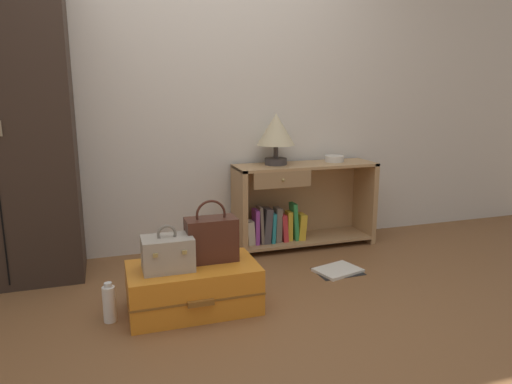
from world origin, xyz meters
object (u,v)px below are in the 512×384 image
(bookshelf, at_px, (297,206))
(bowl, at_px, (334,159))
(table_lamp, at_px, (276,131))
(bottle, at_px, (109,303))
(open_book_on_floor, at_px, (338,270))
(train_case, at_px, (168,253))
(suitcase_large, at_px, (193,287))
(handbag, at_px, (211,238))

(bookshelf, height_order, bowl, bowl)
(table_lamp, height_order, bottle, table_lamp)
(table_lamp, distance_m, open_book_on_floor, 1.13)
(bottle, bearing_deg, bookshelf, 30.64)
(bottle, height_order, open_book_on_floor, bottle)
(bookshelf, bearing_deg, bowl, 2.49)
(bowl, bearing_deg, table_lamp, 178.93)
(train_case, bearing_deg, table_lamp, 43.10)
(table_lamp, xyz_separation_m, bottle, (-1.28, -0.89, -0.81))
(table_lamp, distance_m, bottle, 1.75)
(table_lamp, relative_size, train_case, 1.42)
(bookshelf, height_order, suitcase_large, bookshelf)
(bottle, xyz_separation_m, open_book_on_floor, (1.50, 0.25, -0.10))
(handbag, xyz_separation_m, open_book_on_floor, (0.93, 0.20, -0.39))
(table_lamp, relative_size, bottle, 1.76)
(table_lamp, xyz_separation_m, suitcase_large, (-0.82, -0.88, -0.78))
(bowl, bearing_deg, handbag, -145.46)
(bookshelf, xyz_separation_m, handbag, (-0.88, -0.81, 0.07))
(train_case, xyz_separation_m, open_book_on_floor, (1.18, 0.26, -0.35))
(train_case, height_order, bottle, train_case)
(handbag, bearing_deg, suitcase_large, -158.25)
(open_book_on_floor, bearing_deg, bowl, 66.59)
(bottle, relative_size, open_book_on_floor, 0.65)
(bookshelf, bearing_deg, table_lamp, 172.51)
(table_lamp, bearing_deg, bowl, -1.07)
(bookshelf, xyz_separation_m, bowl, (0.32, 0.01, 0.36))
(bookshelf, relative_size, train_case, 4.08)
(bookshelf, bearing_deg, bottle, -149.36)
(bookshelf, height_order, table_lamp, table_lamp)
(open_book_on_floor, bearing_deg, train_case, -167.55)
(bowl, distance_m, handbag, 1.48)
(table_lamp, relative_size, suitcase_large, 0.54)
(suitcase_large, xyz_separation_m, handbag, (0.12, 0.05, 0.26))
(bowl, distance_m, train_case, 1.74)
(open_book_on_floor, bearing_deg, bottle, -170.60)
(table_lamp, bearing_deg, bookshelf, -7.49)
(bookshelf, xyz_separation_m, table_lamp, (-0.18, 0.02, 0.59))
(bookshelf, bearing_deg, train_case, -142.40)
(bottle, bearing_deg, train_case, -2.24)
(handbag, distance_m, open_book_on_floor, 1.02)
(bowl, relative_size, handbag, 0.42)
(suitcase_large, distance_m, train_case, 0.26)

